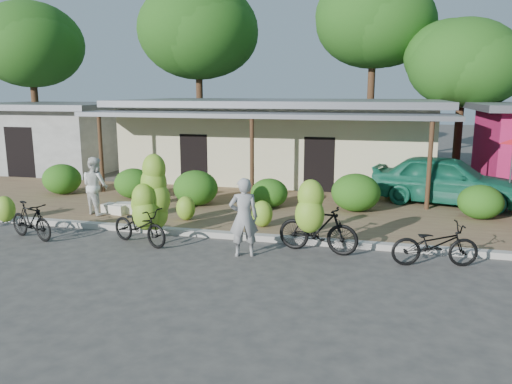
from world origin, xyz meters
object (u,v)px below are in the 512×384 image
Objects in this scene: tree_back_left at (28,43)px; sack_near at (129,208)px; vendor at (244,217)px; bike_left at (27,219)px; bike_far_right at (435,244)px; bike_right at (316,222)px; bike_center at (148,208)px; teal_van at (446,180)px; bystander at (95,186)px; tree_near_right at (459,61)px; tree_far_center at (195,29)px; sack_far at (115,209)px; tree_center_right at (370,19)px.

tree_back_left is 15.52m from sack_near.
sack_near is at bearing -50.22° from vendor.
bike_left is 0.86× the size of bike_far_right.
bike_left reaches higher than bike_far_right.
bike_left is 7.25m from bike_right.
bike_center is at bearing 76.97° from bike_far_right.
bike_center is at bearing 140.99° from teal_van.
bystander reaches higher than vendor.
tree_back_left reaches higher than bike_far_right.
bike_center is (12.27, -11.87, -5.26)m from tree_back_left.
tree_far_center is at bearing 173.42° from tree_near_right.
tree_far_center reaches higher than sack_far.
bike_right is (-4.53, -13.40, -4.25)m from tree_near_right.
teal_van is at bearing -37.44° from tree_far_center.
tree_back_left is at bearing 54.82° from bike_left.
vendor is 8.02m from teal_van.
tree_far_center reaches higher than bike_left.
teal_van is (10.20, 3.95, -0.06)m from bystander.
bike_left is 2.52m from bystander.
bike_far_right is 8.78m from sack_near.
bike_center is 1.13× the size of bike_far_right.
bystander is at bearing -118.26° from tree_center_right.
tree_center_right is at bearing -7.48° from bike_left.
tree_far_center reaches higher than sack_near.
bike_left is 3.11m from bike_center.
tree_near_right is 3.56× the size of bike_far_right.
tree_center_right is at bearing 11.63° from tree_back_left.
bike_left is 0.97× the size of bystander.
tree_back_left is at bearing 137.45° from sack_near.
tree_back_left is at bearing 86.92° from teal_van.
bike_far_right is (2.59, -0.11, -0.28)m from bike_right.
sack_near is 0.47× the size of vendor.
tree_far_center is at bearing -56.71° from bystander.
bystander is (-6.76, 1.83, 0.21)m from bike_right.
vendor reaches higher than bike_left.
bike_left is 0.76× the size of bike_center.
bike_center is at bearing -73.98° from tree_far_center.
tree_back_left is 15.37m from sack_far.
tree_near_right reaches higher than sack_near.
tree_near_right reaches higher than bike_far_right.
bike_right is at bearing -69.41° from bike_center.
tree_center_right is 17.02m from bike_far_right.
tree_back_left reaches higher than bike_right.
bike_right is at bearing -17.77° from sack_far.
bike_far_right is at bearing -15.15° from sack_near.
bike_right is 1.16× the size of bystander.
bike_center is 1.20× the size of vendor.
sack_far is at bearing 125.26° from teal_van.
tree_center_right is 1.36× the size of tree_near_right.
tree_back_left reaches higher than teal_van.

